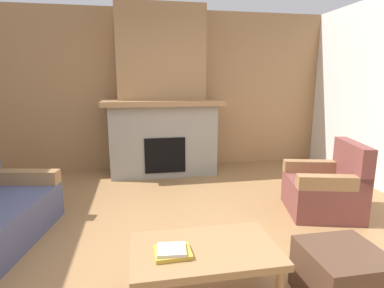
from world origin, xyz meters
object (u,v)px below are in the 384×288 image
(fireplace, at_px, (162,104))
(armchair, at_px, (326,189))
(ottoman, at_px, (342,276))
(coffee_table, at_px, (205,254))

(fireplace, height_order, armchair, fireplace)
(fireplace, bearing_deg, ottoman, -74.37)
(fireplace, height_order, coffee_table, fireplace)
(fireplace, relative_size, ottoman, 5.19)
(fireplace, distance_m, coffee_table, 3.33)
(coffee_table, bearing_deg, ottoman, -9.62)
(fireplace, xyz_separation_m, ottoman, (0.95, -3.39, -0.96))
(fireplace, distance_m, ottoman, 3.65)
(armchair, distance_m, coffee_table, 2.13)
(ottoman, bearing_deg, coffee_table, 170.38)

